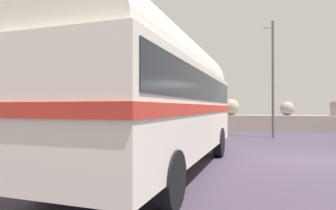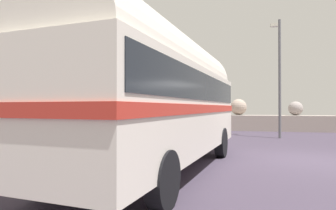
# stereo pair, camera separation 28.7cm
# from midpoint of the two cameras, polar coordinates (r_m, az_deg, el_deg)

# --- Properties ---
(ground) EXTENTS (32.00, 26.00, 0.02)m
(ground) POSITION_cam_midpoint_polar(r_m,az_deg,el_deg) (10.07, 27.37, -9.86)
(ground) COLOR #39313F
(breakwater) EXTENTS (31.36, 1.92, 2.28)m
(breakwater) POSITION_cam_midpoint_polar(r_m,az_deg,el_deg) (21.60, 19.20, -3.13)
(breakwater) COLOR gray
(breakwater) RESTS_ON ground
(vintage_coach) EXTENTS (3.63, 8.84, 3.70)m
(vintage_coach) POSITION_cam_midpoint_polar(r_m,az_deg,el_deg) (7.44, -0.36, 2.52)
(vintage_coach) COLOR black
(vintage_coach) RESTS_ON ground
(lamp_post) EXTENTS (0.44, 0.85, 6.36)m
(lamp_post) POSITION_cam_midpoint_polar(r_m,az_deg,el_deg) (16.62, 21.69, 6.20)
(lamp_post) COLOR #5B5B60
(lamp_post) RESTS_ON ground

